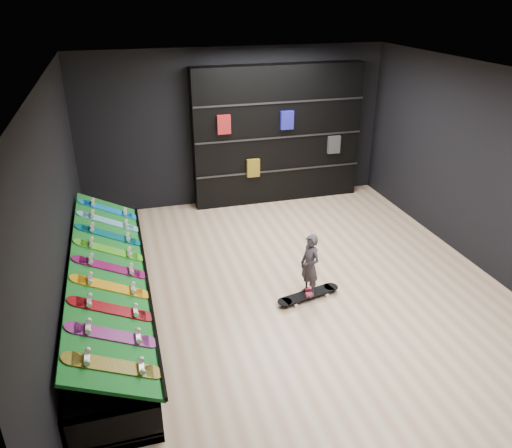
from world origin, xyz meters
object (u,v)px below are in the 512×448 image
object	(u,v)px
back_shelving	(278,135)
floor_skateboard	(308,296)
child	(309,277)
display_rack	(110,300)

from	to	relation	value
back_shelving	floor_skateboard	xyz separation A→B (m)	(-0.71, -3.66, -1.29)
child	floor_skateboard	bearing A→B (deg)	0.00
back_shelving	floor_skateboard	distance (m)	3.94
back_shelving	child	distance (m)	3.85
child	back_shelving	bearing A→B (deg)	151.60
display_rack	back_shelving	distance (m)	4.85
floor_skateboard	child	bearing A→B (deg)	0.00
display_rack	back_shelving	bearing A→B (deg)	44.58
display_rack	child	distance (m)	2.68
display_rack	child	world-z (taller)	child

